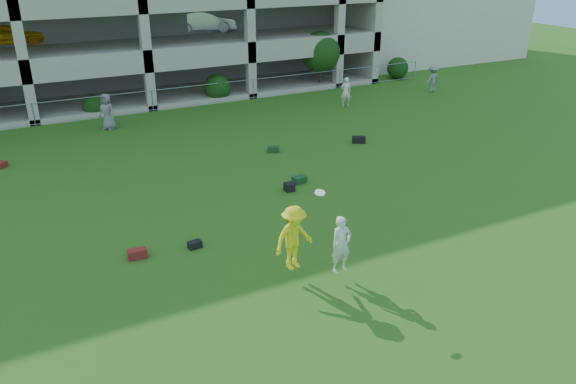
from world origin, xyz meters
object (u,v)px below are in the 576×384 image
bystander_c (107,112)px  bystander_e (346,92)px  frisbee_contest (303,239)px  crate_d (289,187)px  bystander_f (432,79)px

bystander_c → bystander_e: 12.84m
bystander_c → frisbee_contest: frisbee_contest is taller
frisbee_contest → crate_d: bearing=66.2°
crate_d → bystander_c: bearing=112.3°
bystander_f → frisbee_contest: bearing=34.3°
bystander_c → crate_d: bearing=-18.1°
bystander_e → bystander_f: size_ratio=1.01×
frisbee_contest → bystander_c: bearing=97.0°
bystander_e → frisbee_contest: 18.16m
crate_d → frisbee_contest: bearing=-113.8°
bystander_f → bystander_e: bearing=-3.1°
bystander_c → frisbee_contest: 16.49m
bystander_e → bystander_f: (6.58, 0.43, -0.01)m
crate_d → frisbee_contest: (-2.43, -5.52, 1.08)m
frisbee_contest → bystander_f: bearing=41.1°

